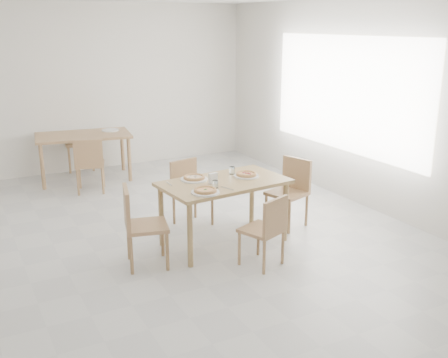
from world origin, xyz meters
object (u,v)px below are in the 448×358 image
chair_east (291,187)px  plate_mushroom (194,179)px  chair_back_n (77,138)px  pizza_pepperoni (246,174)px  tumbler_a (232,170)px  plate_margherita (205,192)px  pizza_margherita (205,190)px  main_table (224,189)px  napkin_holder (213,179)px  second_table (83,139)px  chair_west (138,221)px  chair_south (267,227)px  chair_north (189,188)px  plate_pepperoni (246,176)px  tumbler_b (215,184)px  plate_empty (110,130)px  pizza_mushroom (194,177)px  chair_back_s (89,161)px

chair_east → plate_mushroom: (-1.30, 0.07, 0.27)m
chair_east → chair_back_n: size_ratio=0.92×
pizza_pepperoni → tumbler_a: size_ratio=3.50×
plate_margherita → pizza_margherita: 0.02m
main_table → pizza_pepperoni: size_ratio=4.79×
napkin_holder → second_table: napkin_holder is taller
chair_west → plate_margherita: bearing=-90.7°
chair_south → pizza_pepperoni: pizza_pepperoni is taller
napkin_holder → second_table: bearing=96.8°
main_table → chair_east: chair_east is taller
chair_east → plate_margherita: size_ratio=2.84×
chair_north → plate_pepperoni: chair_north is taller
pizza_margherita → tumbler_a: 0.78m
tumbler_b → plate_empty: bearing=91.9°
chair_north → pizza_pepperoni: chair_north is taller
pizza_margherita → pizza_pepperoni: (0.69, 0.33, 0.00)m
plate_mushroom → pizza_mushroom: (0.00, 0.00, 0.02)m
napkin_holder → chair_back_n: bearing=94.2°
plate_empty → plate_pepperoni: bearing=-79.4°
pizza_mushroom → tumbler_a: 0.50m
plate_mushroom → tumbler_b: (0.08, -0.38, 0.03)m
chair_back_s → pizza_margherita: bearing=116.9°
chair_east → napkin_holder: (-1.17, -0.16, 0.32)m
tumbler_b → napkin_holder: 0.15m
plate_empty → tumbler_b: bearing=-88.1°
second_table → chair_back_n: chair_back_n is taller
second_table → chair_back_s: 0.79m
chair_north → plate_empty: bearing=81.3°
pizza_mushroom → chair_south: bearing=-67.9°
second_table → tumbler_b: bearing=-72.3°
plate_pepperoni → chair_back_n: 4.19m
chair_south → pizza_mushroom: size_ratio=2.55×
pizza_pepperoni → chair_back_n: (-1.04, 4.05, -0.25)m
chair_west → pizza_margherita: size_ratio=3.22×
chair_south → pizza_mushroom: pizza_mushroom is taller
pizza_mushroom → pizza_pepperoni: same height
plate_margherita → pizza_mushroom: pizza_mushroom is taller
tumbler_b → chair_back_n: (-0.53, 4.27, -0.26)m
chair_back_n → plate_empty: (0.41, -0.67, 0.22)m
chair_east → chair_back_n: bearing=-174.5°
plate_mushroom → pizza_pepperoni: (0.59, -0.16, 0.02)m
chair_east → pizza_mushroom: chair_east is taller
tumbler_b → chair_back_n: size_ratio=0.09×
chair_north → chair_east: bearing=-43.6°
pizza_mushroom → tumbler_b: 0.39m
chair_west → plate_pepperoni: size_ratio=2.99×
chair_back_n → chair_north: bearing=-76.0°
plate_mushroom → pizza_margherita: size_ratio=1.15×
main_table → pizza_pepperoni: bearing=1.6°
chair_west → tumbler_a: (1.28, 0.33, 0.29)m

